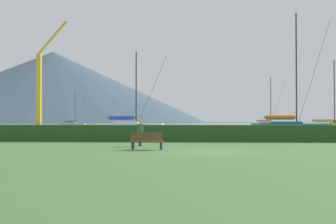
# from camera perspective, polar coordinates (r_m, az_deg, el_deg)

# --- Properties ---
(ground_plane) EXTENTS (1000.00, 1000.00, 0.00)m
(ground_plane) POSITION_cam_1_polar(r_m,az_deg,el_deg) (21.86, 5.44, -5.29)
(ground_plane) COLOR #477038
(harbor_water) EXTENTS (320.00, 246.00, 0.00)m
(harbor_water) POSITION_cam_1_polar(r_m,az_deg,el_deg) (158.79, 3.23, -1.73)
(harbor_water) COLOR gray
(harbor_water) RESTS_ON ground_plane
(hedge_line) EXTENTS (80.00, 1.20, 1.25)m
(hedge_line) POSITION_cam_1_polar(r_m,az_deg,el_deg) (32.81, 4.58, -2.82)
(hedge_line) COLOR #284C23
(hedge_line) RESTS_ON ground_plane
(sailboat_slip_1) EXTENTS (7.84, 2.88, 10.60)m
(sailboat_slip_1) POSITION_cam_1_polar(r_m,az_deg,el_deg) (91.59, 13.12, -1.71)
(sailboat_slip_1) COLOR red
(sailboat_slip_1) RESTS_ON harbor_water
(sailboat_slip_4) EXTENTS (9.40, 3.32, 13.36)m
(sailboat_slip_4) POSITION_cam_1_polar(r_m,az_deg,el_deg) (48.86, 15.99, -2.04)
(sailboat_slip_4) COLOR #19707A
(sailboat_slip_4) RESTS_ON harbor_water
(sailboat_slip_5) EXTENTS (6.94, 2.36, 8.92)m
(sailboat_slip_5) POSITION_cam_1_polar(r_m,az_deg,el_deg) (106.34, -12.38, -1.67)
(sailboat_slip_5) COLOR #9E9EA3
(sailboat_slip_5) RESTS_ON harbor_water
(sailboat_slip_6) EXTENTS (9.27, 3.10, 10.03)m
(sailboat_slip_6) POSITION_cam_1_polar(r_m,az_deg,el_deg) (52.89, -4.83, -2.05)
(sailboat_slip_6) COLOR white
(sailboat_slip_6) RESTS_ON harbor_water
(sailboat_slip_7) EXTENTS (7.74, 2.66, 9.78)m
(sailboat_slip_7) POSITION_cam_1_polar(r_m,az_deg,el_deg) (62.18, 20.71, -1.95)
(sailboat_slip_7) COLOR gold
(sailboat_slip_7) RESTS_ON harbor_water
(park_bench_near_path) EXTENTS (1.77, 0.65, 0.95)m
(park_bench_near_path) POSITION_cam_1_polar(r_m,az_deg,el_deg) (23.50, -2.84, -3.71)
(park_bench_near_path) COLOR brown
(park_bench_near_path) RESTS_ON ground_plane
(person_seated_viewer) EXTENTS (0.36, 0.57, 1.65)m
(person_seated_viewer) POSITION_cam_1_polar(r_m,az_deg,el_deg) (26.85, -3.68, -2.45)
(person_seated_viewer) COLOR #2D3347
(person_seated_viewer) RESTS_ON ground_plane
(dock_crane) EXTENTS (6.18, 2.00, 19.81)m
(dock_crane) POSITION_cam_1_polar(r_m,az_deg,el_deg) (81.94, -16.54, 2.20)
(dock_crane) COLOR #333338
(dock_crane) RESTS_ON ground_plane
(distant_hill_west_ridge) EXTENTS (258.42, 258.42, 59.72)m
(distant_hill_west_ridge) POSITION_cam_1_polar(r_m,az_deg,el_deg) (376.59, -14.96, 3.19)
(distant_hill_west_ridge) COLOR #425666
(distant_hill_west_ridge) RESTS_ON ground_plane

